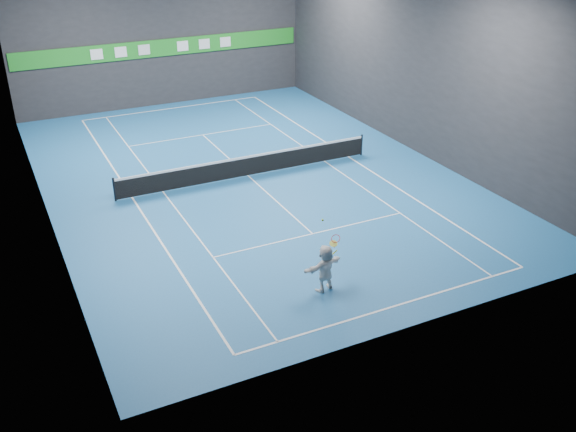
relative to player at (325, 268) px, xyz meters
name	(u,v)px	position (x,y,z in m)	size (l,w,h in m)	color
ground	(248,176)	(1.50, 10.04, -0.83)	(26.00, 26.00, 0.00)	#1B5A97
wall_back	(162,31)	(1.50, 23.04, 3.67)	(18.00, 0.10, 9.00)	#262528
wall_front	(429,192)	(1.50, -2.96, 3.67)	(18.00, 0.10, 9.00)	#262528
wall_left	(28,108)	(-7.50, 10.04, 3.67)	(0.10, 26.00, 9.00)	#262528
wall_right	(414,60)	(10.50, 10.04, 3.67)	(0.10, 26.00, 9.00)	#262528
baseline_near	(393,306)	(1.50, -1.85, -0.83)	(10.98, 0.08, 0.01)	white
baseline_far	(173,108)	(1.50, 21.93, -0.83)	(10.98, 0.08, 0.01)	white
sideline_doubles_left	(132,198)	(-3.99, 10.04, -0.83)	(0.08, 23.78, 0.01)	white
sideline_doubles_right	(349,157)	(6.99, 10.04, -0.83)	(0.08, 23.78, 0.01)	white
sideline_singles_left	(163,192)	(-2.61, 10.04, -0.83)	(0.06, 23.78, 0.01)	white
sideline_singles_right	(325,161)	(5.61, 10.04, -0.83)	(0.06, 23.78, 0.01)	white
service_line_near	(313,234)	(1.50, 3.64, -0.83)	(8.23, 0.06, 0.01)	white
service_line_far	(203,135)	(1.50, 16.44, -0.83)	(8.23, 0.06, 0.01)	white
center_service_line	(248,176)	(1.50, 10.04, -0.83)	(0.06, 12.80, 0.01)	white
player	(325,268)	(0.00, 0.00, 0.00)	(1.54, 0.49, 1.66)	white
tennis_ball	(323,220)	(-0.08, 0.12, 1.74)	(0.07, 0.07, 0.07)	#BADD24
tennis_net	(248,165)	(1.50, 10.04, -0.29)	(12.50, 0.10, 1.07)	black
sponsor_banner	(163,48)	(1.50, 22.97, 2.67)	(17.64, 0.11, 1.00)	#1E8D23
tennis_racket	(335,241)	(0.38, 0.05, 0.90)	(0.45, 0.35, 0.73)	red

